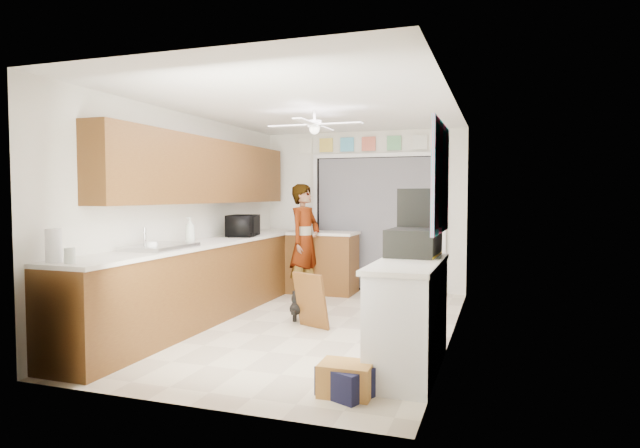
% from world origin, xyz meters
% --- Properties ---
extents(floor, '(5.00, 5.00, 0.00)m').
position_xyz_m(floor, '(0.00, 0.00, 0.00)').
color(floor, beige).
rests_on(floor, ground).
extents(ceiling, '(5.00, 5.00, 0.00)m').
position_xyz_m(ceiling, '(0.00, 0.00, 2.50)').
color(ceiling, white).
rests_on(ceiling, ground).
extents(wall_back, '(3.20, 0.00, 3.20)m').
position_xyz_m(wall_back, '(0.00, 2.50, 1.25)').
color(wall_back, silver).
rests_on(wall_back, ground).
extents(wall_front, '(3.20, 0.00, 3.20)m').
position_xyz_m(wall_front, '(0.00, -2.50, 1.25)').
color(wall_front, silver).
rests_on(wall_front, ground).
extents(wall_left, '(0.00, 5.00, 5.00)m').
position_xyz_m(wall_left, '(-1.60, 0.00, 1.25)').
color(wall_left, silver).
rests_on(wall_left, ground).
extents(wall_right, '(0.00, 5.00, 5.00)m').
position_xyz_m(wall_right, '(1.60, 0.00, 1.25)').
color(wall_right, silver).
rests_on(wall_right, ground).
extents(left_base_cabinets, '(0.60, 4.80, 0.90)m').
position_xyz_m(left_base_cabinets, '(-1.30, 0.00, 0.45)').
color(left_base_cabinets, brown).
rests_on(left_base_cabinets, floor).
extents(left_countertop, '(0.62, 4.80, 0.04)m').
position_xyz_m(left_countertop, '(-1.29, 0.00, 0.92)').
color(left_countertop, white).
rests_on(left_countertop, left_base_cabinets).
extents(upper_cabinets, '(0.32, 4.00, 0.80)m').
position_xyz_m(upper_cabinets, '(-1.44, 0.20, 1.80)').
color(upper_cabinets, brown).
rests_on(upper_cabinets, wall_left).
extents(sink_basin, '(0.50, 0.76, 0.06)m').
position_xyz_m(sink_basin, '(-1.29, -1.00, 0.95)').
color(sink_basin, silver).
rests_on(sink_basin, left_countertop).
extents(faucet, '(0.03, 0.03, 0.22)m').
position_xyz_m(faucet, '(-1.48, -1.00, 1.05)').
color(faucet, silver).
rests_on(faucet, left_countertop).
extents(peninsula_base, '(1.00, 0.60, 0.90)m').
position_xyz_m(peninsula_base, '(-0.50, 2.00, 0.45)').
color(peninsula_base, brown).
rests_on(peninsula_base, floor).
extents(peninsula_top, '(1.04, 0.64, 0.04)m').
position_xyz_m(peninsula_top, '(-0.50, 2.00, 0.92)').
color(peninsula_top, white).
rests_on(peninsula_top, peninsula_base).
extents(back_opening_recess, '(2.00, 0.06, 2.10)m').
position_xyz_m(back_opening_recess, '(0.25, 2.47, 1.05)').
color(back_opening_recess, black).
rests_on(back_opening_recess, wall_back).
extents(curtain_panel, '(1.90, 0.03, 2.05)m').
position_xyz_m(curtain_panel, '(0.25, 2.43, 1.05)').
color(curtain_panel, slate).
rests_on(curtain_panel, wall_back).
extents(door_trim_left, '(0.06, 0.04, 2.10)m').
position_xyz_m(door_trim_left, '(-0.77, 2.44, 1.05)').
color(door_trim_left, white).
rests_on(door_trim_left, wall_back).
extents(door_trim_right, '(0.06, 0.04, 2.10)m').
position_xyz_m(door_trim_right, '(1.27, 2.44, 1.05)').
color(door_trim_right, white).
rests_on(door_trim_right, wall_back).
extents(door_trim_head, '(2.10, 0.04, 0.06)m').
position_xyz_m(door_trim_head, '(0.25, 2.44, 2.12)').
color(door_trim_head, white).
rests_on(door_trim_head, wall_back).
extents(header_frame_0, '(0.22, 0.02, 0.22)m').
position_xyz_m(header_frame_0, '(-0.60, 2.47, 2.30)').
color(header_frame_0, '#E4C54C').
rests_on(header_frame_0, wall_back).
extents(header_frame_1, '(0.22, 0.02, 0.22)m').
position_xyz_m(header_frame_1, '(-0.25, 2.47, 2.30)').
color(header_frame_1, '#50ACD5').
rests_on(header_frame_1, wall_back).
extents(header_frame_2, '(0.22, 0.02, 0.22)m').
position_xyz_m(header_frame_2, '(0.10, 2.47, 2.30)').
color(header_frame_2, '#D2654E').
rests_on(header_frame_2, wall_back).
extents(header_frame_3, '(0.22, 0.02, 0.22)m').
position_xyz_m(header_frame_3, '(0.50, 2.47, 2.30)').
color(header_frame_3, '#62AB73').
rests_on(header_frame_3, wall_back).
extents(header_frame_4, '(0.22, 0.02, 0.22)m').
position_xyz_m(header_frame_4, '(0.90, 2.47, 2.30)').
color(header_frame_4, silver).
rests_on(header_frame_4, wall_back).
extents(route66_sign, '(0.22, 0.02, 0.26)m').
position_xyz_m(route66_sign, '(-0.95, 2.47, 2.30)').
color(route66_sign, silver).
rests_on(route66_sign, wall_back).
extents(right_counter_base, '(0.50, 1.40, 0.90)m').
position_xyz_m(right_counter_base, '(1.35, -1.20, 0.45)').
color(right_counter_base, white).
rests_on(right_counter_base, floor).
extents(right_counter_top, '(0.54, 1.44, 0.04)m').
position_xyz_m(right_counter_top, '(1.34, -1.20, 0.92)').
color(right_counter_top, white).
rests_on(right_counter_top, right_counter_base).
extents(abstract_painting, '(0.03, 1.15, 0.95)m').
position_xyz_m(abstract_painting, '(1.58, -1.00, 1.65)').
color(abstract_painting, '#E85598').
rests_on(abstract_painting, wall_right).
extents(ceiling_fan, '(1.14, 1.14, 0.24)m').
position_xyz_m(ceiling_fan, '(0.00, 0.20, 2.32)').
color(ceiling_fan, white).
rests_on(ceiling_fan, ceiling).
extents(microwave, '(0.46, 0.59, 0.29)m').
position_xyz_m(microwave, '(-1.24, 0.80, 1.08)').
color(microwave, black).
rests_on(microwave, left_countertop).
extents(soap_bottle, '(0.13, 0.13, 0.30)m').
position_xyz_m(soap_bottle, '(-1.41, -0.24, 1.09)').
color(soap_bottle, silver).
rests_on(soap_bottle, left_countertop).
extents(cup, '(0.13, 0.13, 0.09)m').
position_xyz_m(cup, '(-1.26, -1.19, 0.99)').
color(cup, white).
rests_on(cup, left_countertop).
extents(jar_b, '(0.10, 0.10, 0.13)m').
position_xyz_m(jar_b, '(-1.28, -2.25, 1.00)').
color(jar_b, silver).
rests_on(jar_b, left_countertop).
extents(paper_towel_roll, '(0.13, 0.13, 0.28)m').
position_xyz_m(paper_towel_roll, '(-1.44, -2.25, 1.08)').
color(paper_towel_roll, white).
rests_on(paper_towel_roll, left_countertop).
extents(suitcase, '(0.46, 0.60, 0.25)m').
position_xyz_m(suitcase, '(1.32, -0.80, 1.07)').
color(suitcase, black).
rests_on(suitcase, right_counter_top).
extents(suitcase_rim, '(0.46, 0.60, 0.02)m').
position_xyz_m(suitcase_rim, '(1.32, -0.80, 0.96)').
color(suitcase_rim, yellow).
rests_on(suitcase_rim, suitcase).
extents(suitcase_lid, '(0.42, 0.05, 0.50)m').
position_xyz_m(suitcase_lid, '(1.32, -0.51, 1.32)').
color(suitcase_lid, black).
rests_on(suitcase_lid, suitcase).
extents(cardboard_box, '(0.40, 0.30, 0.24)m').
position_xyz_m(cardboard_box, '(1.00, -1.93, 0.12)').
color(cardboard_box, '#AE8036').
rests_on(cardboard_box, floor).
extents(navy_crate, '(0.45, 0.42, 0.22)m').
position_xyz_m(navy_crate, '(1.00, -1.95, 0.11)').
color(navy_crate, black).
rests_on(navy_crate, floor).
extents(cabinet_door_panel, '(0.46, 0.31, 0.63)m').
position_xyz_m(cabinet_door_panel, '(0.08, -0.14, 0.32)').
color(cabinet_door_panel, brown).
rests_on(cabinet_door_panel, floor).
extents(man, '(0.53, 0.68, 1.66)m').
position_xyz_m(man, '(-0.63, 1.55, 0.83)').
color(man, white).
rests_on(man, floor).
extents(dog, '(0.25, 0.54, 0.42)m').
position_xyz_m(dog, '(-0.16, 0.25, 0.21)').
color(dog, black).
rests_on(dog, floor).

